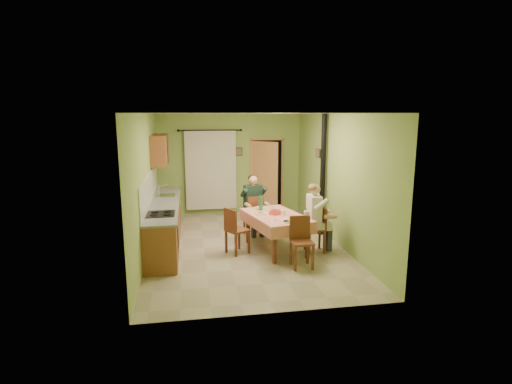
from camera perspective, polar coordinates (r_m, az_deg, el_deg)
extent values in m
cube|color=tan|center=(8.67, -1.53, -7.66)|extent=(4.00, 6.00, 0.01)
cube|color=#93B25B|center=(11.28, -3.72, 4.01)|extent=(4.00, 0.04, 2.80)
cube|color=#93B25B|center=(5.44, 2.85, -3.70)|extent=(4.00, 0.04, 2.80)
cube|color=#93B25B|center=(8.29, -15.40, 1.07)|extent=(0.04, 6.00, 2.80)
cube|color=#93B25B|center=(8.83, 11.39, 1.83)|extent=(0.04, 6.00, 2.80)
cube|color=white|center=(8.21, -1.64, 11.18)|extent=(4.00, 6.00, 0.04)
cube|color=brown|center=(8.87, -12.90, -4.54)|extent=(0.60, 3.60, 0.88)
cube|color=gray|center=(8.76, -13.03, -1.64)|extent=(0.64, 3.64, 0.04)
cube|color=white|center=(8.71, -14.99, 0.42)|extent=(0.02, 3.60, 0.66)
cube|color=silver|center=(9.53, -12.76, -0.51)|extent=(0.42, 0.42, 0.03)
cube|color=black|center=(7.78, -13.45, -3.07)|extent=(0.52, 0.56, 0.02)
cube|color=black|center=(7.89, -11.13, -6.35)|extent=(0.01, 0.55, 0.55)
cube|color=brown|center=(9.89, -13.57, 5.93)|extent=(0.35, 1.40, 0.70)
cylinder|color=black|center=(11.04, -6.59, 8.75)|extent=(1.70, 0.04, 0.04)
cube|color=silver|center=(11.15, -6.47, 3.10)|extent=(1.40, 0.06, 2.20)
cube|color=black|center=(11.47, 1.54, 2.28)|extent=(0.84, 0.03, 2.06)
cube|color=tan|center=(11.37, -0.67, 2.21)|extent=(0.06, 0.06, 2.12)
cube|color=tan|center=(11.55, 3.75, 2.32)|extent=(0.06, 0.06, 2.12)
cube|color=tan|center=(11.34, 1.58, 7.57)|extent=(0.96, 0.06, 0.06)
cube|color=tan|center=(11.16, 1.28, 1.98)|extent=(0.63, 0.58, 2.04)
cube|color=#E4897A|center=(8.19, 2.88, -3.39)|extent=(1.33, 1.80, 0.04)
cube|color=#E4897A|center=(7.53, 5.58, -5.60)|extent=(0.95, 0.24, 0.22)
cube|color=#E4897A|center=(8.93, 0.59, -2.88)|extent=(0.95, 0.24, 0.22)
cube|color=#E4897A|center=(8.03, -0.26, -4.49)|extent=(0.40, 1.58, 0.22)
cube|color=#E4897A|center=(8.44, 5.84, -3.77)|extent=(0.40, 1.58, 0.22)
cylinder|color=white|center=(8.78, 0.75, -2.20)|extent=(0.25, 0.25, 0.02)
ellipsoid|color=#CC7233|center=(8.77, 0.75, -2.06)|extent=(0.12, 0.12, 0.05)
cylinder|color=white|center=(7.64, 4.85, -4.27)|extent=(0.25, 0.25, 0.02)
ellipsoid|color=#CC7233|center=(7.63, 4.85, -4.11)|extent=(0.12, 0.12, 0.05)
cylinder|color=white|center=(7.99, 5.64, -3.59)|extent=(0.25, 0.25, 0.02)
ellipsoid|color=#CC7233|center=(7.99, 5.64, -3.44)|extent=(0.12, 0.12, 0.05)
cylinder|color=white|center=(8.25, 0.71, -3.07)|extent=(0.25, 0.25, 0.02)
ellipsoid|color=#CC7233|center=(8.24, 0.71, -2.93)|extent=(0.12, 0.12, 0.05)
cylinder|color=#EF5340|center=(8.22, 2.73, -2.90)|extent=(0.26, 0.26, 0.08)
cylinder|color=white|center=(7.71, 4.67, -4.11)|extent=(0.28, 0.28, 0.02)
cube|color=tan|center=(7.71, 4.65, -3.96)|extent=(0.07, 0.07, 0.03)
cube|color=tan|center=(7.72, 4.93, -3.94)|extent=(0.07, 0.05, 0.03)
cube|color=tan|center=(7.72, 5.11, -3.95)|extent=(0.05, 0.07, 0.03)
cylinder|color=silver|center=(8.14, 4.06, -2.99)|extent=(0.07, 0.07, 0.10)
cylinder|color=silver|center=(8.56, 2.49, -2.27)|extent=(0.07, 0.07, 0.10)
cylinder|color=white|center=(7.59, 7.24, -3.54)|extent=(0.11, 0.11, 0.22)
cylinder|color=silver|center=(7.59, 7.24, -3.32)|extent=(0.02, 0.02, 0.30)
cube|color=brown|center=(9.26, -0.38, -3.33)|extent=(0.47, 0.47, 0.04)
cube|color=brown|center=(9.04, 0.02, -2.07)|extent=(0.40, 0.12, 0.45)
cube|color=brown|center=(7.40, 6.60, -7.16)|extent=(0.39, 0.39, 0.04)
cube|color=brown|center=(7.48, 6.27, -5.00)|extent=(0.39, 0.04, 0.44)
cube|color=brown|center=(8.26, 8.41, -5.25)|extent=(0.38, 0.38, 0.04)
cube|color=brown|center=(8.25, 9.57, -3.60)|extent=(0.04, 0.38, 0.43)
cube|color=brown|center=(8.10, -2.67, -5.47)|extent=(0.53, 0.53, 0.04)
cube|color=brown|center=(7.93, -3.70, -4.02)|extent=(0.23, 0.36, 0.44)
cube|color=#192D23|center=(9.15, -0.15, -2.99)|extent=(0.43, 0.46, 0.16)
cube|color=#192D23|center=(9.19, -0.45, -0.69)|extent=(0.44, 0.30, 0.54)
sphere|color=tan|center=(9.11, -0.43, 1.70)|extent=(0.21, 0.21, 0.21)
ellipsoid|color=black|center=(9.14, -0.52, 1.99)|extent=(0.21, 0.21, 0.16)
cube|color=silver|center=(8.27, 9.09, -4.67)|extent=(0.40, 0.36, 0.16)
cube|color=silver|center=(8.14, 8.29, -2.35)|extent=(0.22, 0.40, 0.54)
sphere|color=tan|center=(8.06, 8.44, 0.35)|extent=(0.21, 0.21, 0.21)
ellipsoid|color=olive|center=(8.04, 8.18, 0.62)|extent=(0.21, 0.21, 0.16)
cylinder|color=black|center=(9.35, 9.51, 2.41)|extent=(0.12, 0.12, 2.80)
cylinder|color=black|center=(9.61, 9.27, -4.97)|extent=(0.24, 0.24, 0.30)
cube|color=black|center=(11.24, -2.45, 5.79)|extent=(0.19, 0.03, 0.23)
cube|color=brown|center=(9.88, 8.85, 5.52)|extent=(0.03, 0.31, 0.21)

